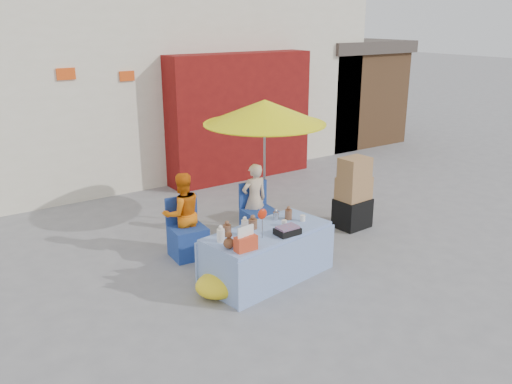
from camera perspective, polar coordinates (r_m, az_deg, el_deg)
ground at (r=7.30m, az=2.05°, el=-8.84°), size 80.00×80.00×0.00m
backdrop at (r=13.47m, az=-16.20°, el=16.50°), size 14.00×8.00×7.80m
market_table at (r=7.11m, az=1.16°, el=-6.51°), size 1.85×1.08×1.06m
chair_left at (r=7.83m, az=-7.19°, el=-4.98°), size 0.52×0.51×0.85m
chair_right at (r=8.43m, az=0.34°, el=-3.13°), size 0.52×0.51×0.85m
vendor_orange at (r=7.81m, az=-7.76°, el=-2.29°), size 0.63×0.51×1.21m
vendor_beige at (r=8.42m, az=-0.19°, el=-0.82°), size 0.45×0.31×1.16m
umbrella at (r=8.39m, az=0.92°, el=8.37°), size 1.90×1.90×2.09m
box_stack at (r=8.87m, az=10.20°, el=-0.36°), size 0.56×0.47×1.18m
tarp_bundle at (r=6.79m, az=-3.64°, el=-9.61°), size 0.73×0.61×0.31m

